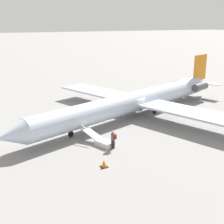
# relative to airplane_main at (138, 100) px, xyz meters

# --- Properties ---
(ground_plane) EXTENTS (600.00, 600.00, 0.00)m
(ground_plane) POSITION_rel_airplane_main_xyz_m (0.93, 0.32, -1.93)
(ground_plane) COLOR gray
(airplane_main) EXTENTS (34.74, 27.43, 6.48)m
(airplane_main) POSITION_rel_airplane_main_xyz_m (0.00, 0.00, 0.00)
(airplane_main) COLOR silver
(airplane_main) RESTS_ON ground
(boarding_stairs) EXTENTS (2.27, 4.12, 1.64)m
(boarding_stairs) POSITION_rel_airplane_main_xyz_m (8.22, 6.80, -1.56)
(boarding_stairs) COLOR silver
(boarding_stairs) RESTS_ON ground
(passenger) EXTENTS (0.43, 0.57, 1.74)m
(passenger) POSITION_rel_airplane_main_xyz_m (7.63, 8.12, -0.92)
(passenger) COLOR #23232D
(passenger) RESTS_ON ground
(traffic_cone_near_stairs) EXTENTS (0.59, 0.59, 0.64)m
(traffic_cone_near_stairs) POSITION_rel_airplane_main_xyz_m (10.07, 11.25, -1.63)
(traffic_cone_near_stairs) COLOR black
(traffic_cone_near_stairs) RESTS_ON ground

